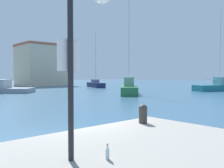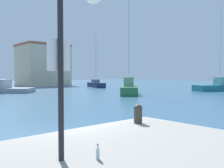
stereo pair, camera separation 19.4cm
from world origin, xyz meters
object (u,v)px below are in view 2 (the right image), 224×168
Objects in this scene: bottle at (98,153)px; sailboat_green_far_left at (129,88)px; sailboat_navy_far_right at (96,84)px; mooring_bollard at (138,113)px; sailboat_teal_outer_mooring at (220,86)px.

sailboat_green_far_left reaches higher than bottle.
sailboat_green_far_left reaches higher than sailboat_navy_far_right.
sailboat_navy_far_right is (26.80, 34.87, -0.38)m from bottle.
mooring_bollard reaches higher than bottle.
sailboat_teal_outer_mooring reaches higher than sailboat_navy_far_right.
sailboat_green_far_left is 0.97× the size of sailboat_teal_outer_mooring.
sailboat_green_far_left is 18.07m from sailboat_navy_far_right.
bottle is at bearing -158.50° from sailboat_teal_outer_mooring.
sailboat_teal_outer_mooring is at bearing 20.57° from mooring_bollard.
sailboat_navy_far_right is at bearing 54.24° from mooring_bollard.
sailboat_navy_far_right is 22.63m from sailboat_teal_outer_mooring.
bottle is at bearing -127.55° from sailboat_navy_far_right.
sailboat_navy_far_right is (23.86, 33.13, -0.59)m from mooring_bollard.
sailboat_navy_far_right is at bearing 65.65° from sailboat_green_far_left.
sailboat_teal_outer_mooring is (7.53, -21.35, 0.12)m from sailboat_navy_far_right.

